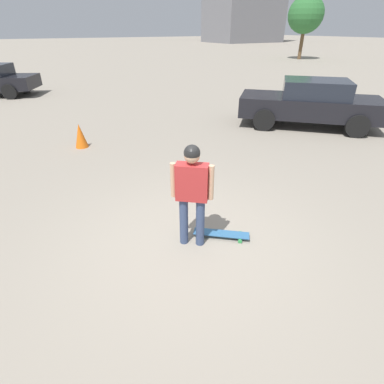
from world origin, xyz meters
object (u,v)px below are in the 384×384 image
Objects in this scene: person at (192,188)px; traffic_cone at (80,136)px; car_parked_near at (311,103)px; skateboard at (221,234)px.

traffic_cone is at bearing 134.83° from person.
car_parked_near is at bearing -103.55° from traffic_cone.
car_parked_near is 6.64× the size of traffic_cone.
car_parked_near is (3.75, -6.21, 0.74)m from skateboard.
car_parked_near reaches higher than traffic_cone.
skateboard is at bearing 75.57° from car_parked_near.
skateboard is (-0.11, -0.49, -0.94)m from person.
car_parked_near reaches higher than skateboard.
traffic_cone is at bearing -40.09° from skateboard.
person is at bearing 72.94° from car_parked_near.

